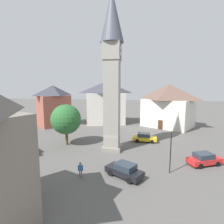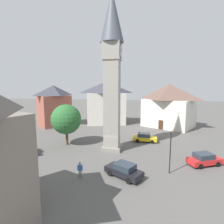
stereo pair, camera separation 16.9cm
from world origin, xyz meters
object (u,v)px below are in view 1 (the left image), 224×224
tree (66,119)px  lamp_post (171,144)px  building_shop_left (106,102)px  building_corner_back (168,105)px  car_red_corner (124,170)px  car_white_side (26,149)px  clock_tower (112,59)px  car_silver_kerb (204,159)px  pedestrian (80,169)px  car_blue_kerb (144,137)px  building_terrace_right (54,105)px

tree → lamp_post: bearing=65.5°
building_shop_left → building_corner_back: building_shop_left is taller
car_red_corner → car_white_side: size_ratio=1.03×
building_shop_left → lamp_post: building_shop_left is taller
clock_tower → car_red_corner: bearing=19.4°
car_silver_kerb → building_shop_left: 28.69m
car_white_side → tree: (-4.91, 3.95, 3.53)m
clock_tower → building_shop_left: size_ratio=2.01×
car_silver_kerb → building_shop_left: bearing=-142.2°
pedestrian → tree: tree is taller
car_white_side → car_blue_kerb: bearing=118.2°
car_white_side → building_corner_back: bearing=135.1°
car_red_corner → building_shop_left: bearing=-163.6°
car_white_side → pedestrian: (4.95, 10.01, 0.25)m
car_blue_kerb → pedestrian: (13.87, -6.65, 0.25)m
building_corner_back → building_shop_left: bearing=-93.4°
building_terrace_right → lamp_post: size_ratio=1.93×
car_white_side → lamp_post: 19.78m
car_white_side → car_silver_kerb: bearing=91.9°
building_terrace_right → lamp_post: bearing=50.9°
clock_tower → car_red_corner: (7.94, 2.80, -12.74)m
building_corner_back → building_terrace_right: bearing=-81.5°
car_blue_kerb → building_terrace_right: size_ratio=0.42×
car_blue_kerb → car_white_side: same height
car_white_side → lamp_post: (2.15, 19.48, 2.64)m
building_corner_back → clock_tower: bearing=-29.6°
clock_tower → car_silver_kerb: size_ratio=5.17×
car_blue_kerb → car_white_side: (8.92, -16.66, 0.00)m
tree → building_terrace_right: 16.15m
car_red_corner → lamp_post: bearing=110.0°
lamp_post → building_terrace_right: bearing=-129.1°
building_shop_left → building_corner_back: size_ratio=0.83×
car_white_side → building_corner_back: 31.62m
building_shop_left → clock_tower: bearing=15.2°
tree → building_shop_left: building_shop_left is taller
lamp_post → car_white_side: bearing=-96.3°
car_silver_kerb → car_red_corner: (4.72, -9.38, 0.00)m
building_terrace_right → building_corner_back: (-4.10, 27.47, 0.16)m
clock_tower → car_blue_kerb: (-4.92, 4.89, -12.74)m
car_blue_kerb → lamp_post: lamp_post is taller
car_blue_kerb → car_silver_kerb: 10.92m
clock_tower → lamp_post: bearing=51.5°
car_red_corner → building_shop_left: (-27.06, -7.98, 4.75)m
car_white_side → tree: tree is taller
car_silver_kerb → lamp_post: 5.95m
clock_tower → building_terrace_right: clock_tower is taller
building_shop_left → car_silver_kerb: bearing=37.8°
car_white_side → building_corner_back: (-22.19, 22.10, 4.42)m
car_white_side → lamp_post: bearing=83.7°
clock_tower → car_white_side: size_ratio=5.37×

